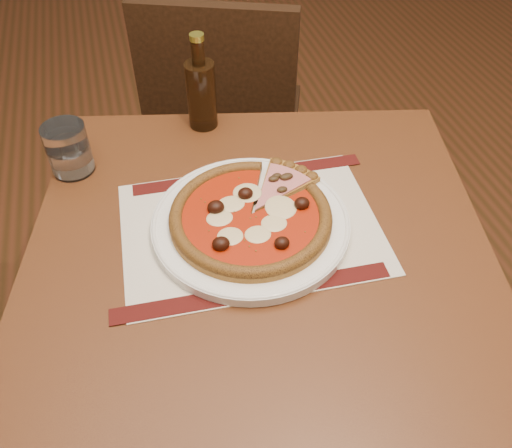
{
  "coord_description": "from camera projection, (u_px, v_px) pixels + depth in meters",
  "views": [
    {
      "loc": [
        -0.42,
        -1.21,
        1.44
      ],
      "look_at": [
        -0.24,
        -0.58,
        0.78
      ],
      "focal_mm": 38.0,
      "sensor_mm": 36.0,
      "label": 1
    }
  ],
  "objects": [
    {
      "name": "plate",
      "position": [
        251.0,
        224.0,
        0.95
      ],
      "size": [
        0.35,
        0.35,
        0.02
      ],
      "primitive_type": "cylinder",
      "color": "white",
      "rests_on": "placemat"
    },
    {
      "name": "placemat",
      "position": [
        251.0,
        228.0,
        0.96
      ],
      "size": [
        0.47,
        0.35,
        0.0
      ],
      "primitive_type": "cube",
      "rotation": [
        0.0,
        0.0,
        -0.05
      ],
      "color": "silver",
      "rests_on": "table"
    },
    {
      "name": "chair_far",
      "position": [
        225.0,
        116.0,
        1.62
      ],
      "size": [
        0.55,
        0.55,
        0.9
      ],
      "rotation": [
        0.0,
        0.0,
        2.75
      ],
      "color": "black",
      "rests_on": "ground"
    },
    {
      "name": "bottle",
      "position": [
        201.0,
        92.0,
        1.13
      ],
      "size": [
        0.06,
        0.06,
        0.21
      ],
      "color": "#311C0C",
      "rests_on": "table"
    },
    {
      "name": "pizza",
      "position": [
        250.0,
        216.0,
        0.94
      ],
      "size": [
        0.28,
        0.28,
        0.04
      ],
      "color": "#A97528",
      "rests_on": "plate"
    },
    {
      "name": "ham_slice",
      "position": [
        281.0,
        181.0,
        1.01
      ],
      "size": [
        0.14,
        0.14,
        0.02
      ],
      "rotation": [
        0.0,
        0.0,
        0.73
      ],
      "color": "#A97528",
      "rests_on": "plate"
    },
    {
      "name": "table",
      "position": [
        259.0,
        281.0,
        1.01
      ],
      "size": [
        0.96,
        0.96,
        0.75
      ],
      "rotation": [
        0.0,
        0.0,
        -0.23
      ],
      "color": "brown",
      "rests_on": "ground"
    },
    {
      "name": "water_glass",
      "position": [
        68.0,
        149.0,
        1.04
      ],
      "size": [
        0.11,
        0.11,
        0.1
      ],
      "primitive_type": "cylinder",
      "rotation": [
        0.0,
        0.0,
        0.42
      ],
      "color": "white",
      "rests_on": "table"
    }
  ]
}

